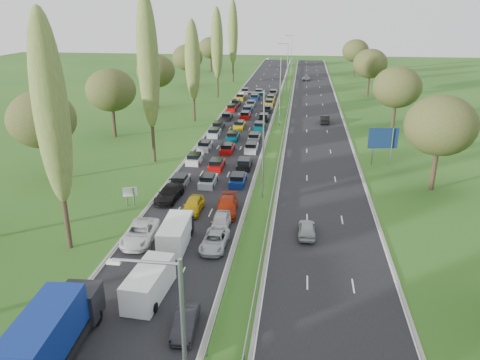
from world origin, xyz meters
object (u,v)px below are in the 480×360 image
(direction_sign, at_px, (383,140))
(near_car_2, at_px, (140,233))
(white_van_front, at_px, (150,281))
(white_van_rear, at_px, (176,232))
(near_car_3, at_px, (170,193))
(blue_lorry, at_px, (54,332))
(info_sign, at_px, (130,194))

(direction_sign, bearing_deg, near_car_2, -134.58)
(white_van_front, relative_size, white_van_rear, 1.00)
(near_car_2, height_order, white_van_front, white_van_front)
(near_car_3, height_order, white_van_front, white_van_front)
(white_van_front, distance_m, direction_sign, 39.92)
(blue_lorry, bearing_deg, white_van_front, 60.35)
(white_van_front, relative_size, direction_sign, 1.08)
(near_car_2, xyz_separation_m, direction_sign, (25.05, 25.43, 2.75))
(near_car_2, relative_size, blue_lorry, 0.64)
(near_car_2, distance_m, info_sign, 8.64)
(near_car_3, relative_size, blue_lorry, 0.59)
(white_van_rear, xyz_separation_m, direction_sign, (21.64, 25.49, 2.42))
(near_car_3, xyz_separation_m, direction_sign, (25.07, 15.53, 2.77))
(near_car_3, distance_m, white_van_front, 18.39)
(info_sign, bearing_deg, white_van_front, -65.28)
(blue_lorry, relative_size, white_van_front, 1.60)
(near_car_2, distance_m, direction_sign, 35.80)
(white_van_rear, bearing_deg, near_car_3, 106.84)
(blue_lorry, height_order, white_van_front, blue_lorry)
(near_car_2, bearing_deg, white_van_rear, -4.67)
(near_car_3, distance_m, blue_lorry, 25.33)
(blue_lorry, distance_m, info_sign, 23.48)
(blue_lorry, relative_size, white_van_rear, 1.61)
(near_car_3, height_order, info_sign, info_sign)
(near_car_3, xyz_separation_m, blue_lorry, (0.03, -25.30, 1.18))
(near_car_3, height_order, direction_sign, direction_sign)
(near_car_3, bearing_deg, white_van_rear, -66.86)
(near_car_3, xyz_separation_m, white_van_rear, (3.43, -9.97, 0.35))
(info_sign, bearing_deg, direction_sign, 31.52)
(near_car_2, height_order, info_sign, info_sign)
(white_van_rear, bearing_deg, direction_sign, 47.54)
(near_car_2, height_order, near_car_3, near_car_2)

